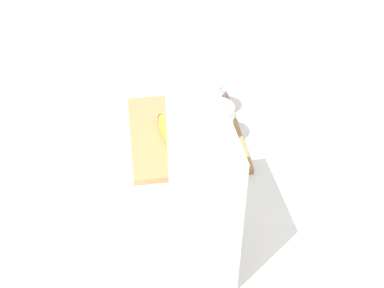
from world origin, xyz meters
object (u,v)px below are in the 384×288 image
banana_bunch (181,136)px  cutting_board (185,133)px  yogurt_cup_front (210,95)px  cereal_box (202,190)px  yogurt_cup_back (217,123)px  spoon (188,86)px

banana_bunch → cutting_board: bearing=160.7°
cutting_board → yogurt_cup_front: yogurt_cup_front is taller
cereal_box → yogurt_cup_front: 0.39m
yogurt_cup_front → banana_bunch: bearing=-36.7°
yogurt_cup_front → banana_bunch: (0.10, -0.08, -0.02)m
cutting_board → cereal_box: cereal_box is taller
cereal_box → banana_bunch: (-0.27, -0.00, -0.10)m
cutting_board → banana_bunch: banana_bunch is taller
cereal_box → yogurt_cup_front: cereal_box is taller
yogurt_cup_front → banana_bunch: 0.13m
cereal_box → yogurt_cup_back: size_ratio=3.29×
cutting_board → cereal_box: bearing=-2.5°
yogurt_cup_front → yogurt_cup_back: size_ratio=1.01×
cutting_board → cereal_box: size_ratio=1.04×
banana_bunch → spoon: size_ratio=1.55×
cereal_box → banana_bunch: bearing=177.6°
cutting_board → cereal_box: 0.33m
banana_bunch → cereal_box: bearing=0.0°
yogurt_cup_front → banana_bunch: size_ratio=0.46×
yogurt_cup_front → spoon: size_ratio=0.71×
yogurt_cup_back → spoon: 0.23m
cereal_box → yogurt_cup_back: (-0.27, 0.08, -0.08)m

